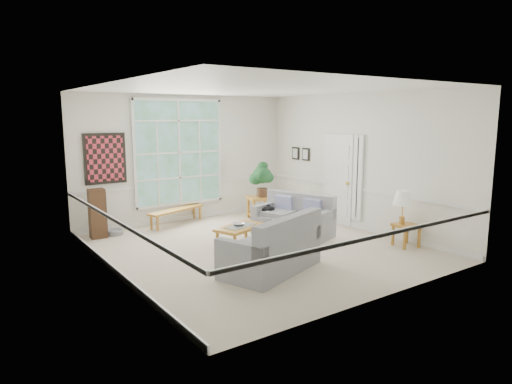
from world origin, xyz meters
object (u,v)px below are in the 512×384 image
(loveseat_front, at_px, (271,243))
(end_table, at_px, (260,208))
(side_table, at_px, (406,235))
(coffee_table, at_px, (241,236))
(loveseat_right, at_px, (293,215))

(loveseat_front, bearing_deg, end_table, 37.84)
(loveseat_front, distance_m, side_table, 3.03)
(loveseat_front, xyz_separation_m, coffee_table, (0.41, 1.54, -0.29))
(loveseat_right, height_order, end_table, loveseat_right)
(loveseat_right, bearing_deg, end_table, 59.23)
(coffee_table, bearing_deg, end_table, 26.75)
(loveseat_right, relative_size, end_table, 2.90)
(coffee_table, distance_m, side_table, 3.22)
(loveseat_right, xyz_separation_m, end_table, (0.34, 1.70, -0.16))
(side_table, bearing_deg, end_table, 104.57)
(loveseat_right, bearing_deg, side_table, -75.77)
(coffee_table, bearing_deg, loveseat_front, -123.75)
(loveseat_front, height_order, end_table, loveseat_front)
(loveseat_front, distance_m, coffee_table, 1.62)
(end_table, bearing_deg, loveseat_front, -122.69)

